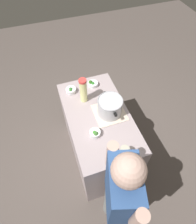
% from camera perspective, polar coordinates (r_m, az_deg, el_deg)
% --- Properties ---
extents(ground_plane, '(8.00, 8.00, 0.00)m').
position_cam_1_polar(ground_plane, '(2.81, -0.00, -11.93)').
color(ground_plane, '#564B46').
extents(counter_slab, '(1.18, 0.66, 0.91)m').
position_cam_1_polar(counter_slab, '(2.41, -0.00, -7.30)').
color(counter_slab, '#A39194').
rests_on(counter_slab, ground_plane).
extents(dish_cloth, '(0.32, 0.33, 0.01)m').
position_cam_1_polar(dish_cloth, '(2.05, 3.44, -0.14)').
color(dish_cloth, beige).
rests_on(dish_cloth, counter_slab).
extents(cooking_pot, '(0.33, 0.26, 0.20)m').
position_cam_1_polar(cooking_pot, '(1.96, 3.59, 1.70)').
color(cooking_pot, '#B7B7BC').
rests_on(cooking_pot, dish_cloth).
extents(lemonade_pitcher, '(0.08, 0.08, 0.31)m').
position_cam_1_polar(lemonade_pitcher, '(2.05, -4.44, 6.50)').
color(lemonade_pitcher, '#F3F29A').
rests_on(lemonade_pitcher, counter_slab).
extents(mason_jar, '(0.09, 0.09, 0.14)m').
position_cam_1_polar(mason_jar, '(1.74, 7.89, -11.98)').
color(mason_jar, beige).
rests_on(mason_jar, counter_slab).
extents(broccoli_bowl_front, '(0.11, 0.11, 0.07)m').
position_cam_1_polar(broccoli_bowl_front, '(1.86, -0.87, -6.43)').
color(broccoli_bowl_front, silver).
rests_on(broccoli_bowl_front, counter_slab).
extents(broccoli_bowl_center, '(0.13, 0.13, 0.07)m').
position_cam_1_polar(broccoli_bowl_center, '(2.30, -1.64, 8.51)').
color(broccoli_bowl_center, silver).
rests_on(broccoli_bowl_center, counter_slab).
extents(broccoli_bowl_back, '(0.12, 0.12, 0.06)m').
position_cam_1_polar(broccoli_bowl_back, '(2.25, -8.15, 6.53)').
color(broccoli_bowl_back, silver).
rests_on(broccoli_bowl_back, counter_slab).
extents(person_cook, '(0.50, 0.29, 1.65)m').
position_cam_1_polar(person_cook, '(1.68, 6.19, -24.55)').
color(person_cook, gray).
rests_on(person_cook, ground_plane).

